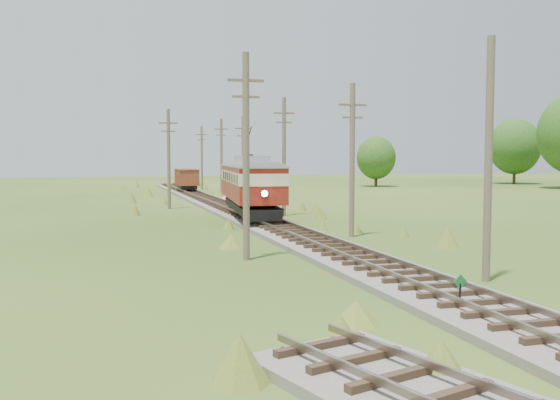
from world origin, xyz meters
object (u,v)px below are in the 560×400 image
object	(u,v)px
switch_marker	(460,289)
streetcar	(251,181)
gravel_pile	(234,196)
gondola	(186,178)

from	to	relation	value
switch_marker	streetcar	xyz separation A→B (m)	(0.20, 27.03, 2.15)
switch_marker	streetcar	distance (m)	27.11
gravel_pile	gondola	bearing A→B (deg)	100.01
switch_marker	streetcar	size ratio (longest dim) A/B	0.08
gondola	switch_marker	bearing A→B (deg)	-87.84
streetcar	gondola	size ratio (longest dim) A/B	1.79
gravel_pile	streetcar	bearing A→B (deg)	-98.25
switch_marker	gravel_pile	xyz separation A→B (m)	(2.86, 45.38, -0.08)
streetcar	gondola	world-z (taller)	streetcar
switch_marker	gravel_pile	bearing A→B (deg)	86.39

